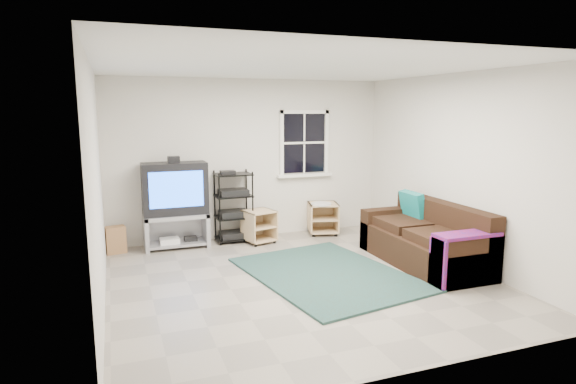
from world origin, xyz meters
name	(u,v)px	position (x,y,z in m)	size (l,w,h in m)	color
room	(304,147)	(0.95, 2.27, 1.48)	(4.60, 4.62, 4.60)	gray
tv_unit	(175,198)	(-1.27, 2.04, 0.78)	(0.96, 0.48, 1.42)	#9A9BA2
av_rack	(234,211)	(-0.35, 2.07, 0.50)	(0.57, 0.42, 1.15)	black
side_table_left	(258,225)	(0.00, 1.89, 0.28)	(0.54, 0.54, 0.52)	tan
side_table_right	(323,216)	(1.20, 2.02, 0.31)	(0.59, 0.59, 0.56)	tan
sofa	(426,241)	(1.87, 0.03, 0.32)	(0.89, 2.01, 0.92)	black
shag_rug	(327,274)	(0.39, 0.06, 0.01)	(1.74, 2.40, 0.03)	black
paper_bag	(116,240)	(-2.16, 2.03, 0.20)	(0.28, 0.18, 0.40)	#906140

